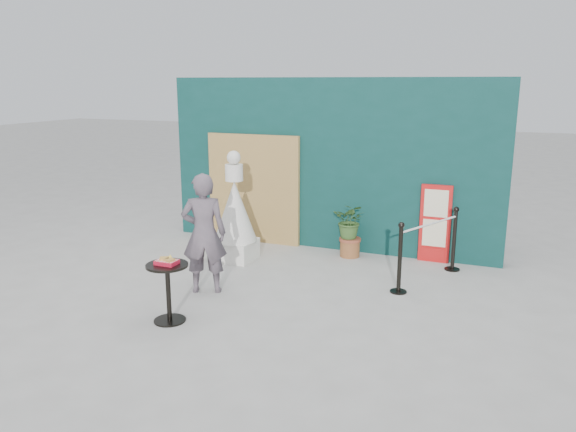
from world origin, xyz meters
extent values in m
plane|color=#ADAAA5|center=(0.00, 0.00, 0.00)|extent=(60.00, 60.00, 0.00)
cube|color=#0B322F|center=(0.00, 3.15, 1.50)|extent=(6.00, 0.30, 3.00)
cube|color=tan|center=(-1.40, 2.94, 1.00)|extent=(1.80, 0.08, 2.00)
imported|color=#62545E|center=(-0.92, 0.33, 0.86)|extent=(0.74, 0.63, 1.71)
cube|color=red|center=(1.90, 2.96, 0.65)|extent=(0.50, 0.06, 1.30)
cube|color=beige|center=(1.90, 2.92, 1.00)|extent=(0.38, 0.02, 0.45)
cube|color=beige|center=(1.90, 2.92, 0.50)|extent=(0.38, 0.02, 0.45)
cube|color=red|center=(1.90, 2.92, 0.15)|extent=(0.38, 0.02, 0.18)
cube|color=white|center=(-1.20, 1.82, 0.17)|extent=(0.62, 0.62, 0.34)
cone|color=silver|center=(-1.20, 1.82, 0.84)|extent=(0.72, 0.72, 1.01)
cylinder|color=white|center=(-1.20, 1.82, 1.48)|extent=(0.29, 0.29, 0.27)
sphere|color=white|center=(-1.20, 1.82, 1.73)|extent=(0.22, 0.22, 0.22)
cylinder|color=black|center=(-0.81, -0.74, 0.01)|extent=(0.40, 0.40, 0.02)
cylinder|color=black|center=(-0.81, -0.74, 0.36)|extent=(0.06, 0.06, 0.72)
cylinder|color=black|center=(-0.81, -0.74, 0.73)|extent=(0.52, 0.52, 0.03)
cube|color=red|center=(-0.81, -0.74, 0.78)|extent=(0.26, 0.19, 0.05)
cube|color=red|center=(-0.81, -0.74, 0.80)|extent=(0.24, 0.17, 0.00)
cube|color=#DEA851|center=(-0.85, -0.73, 0.82)|extent=(0.15, 0.14, 0.02)
cube|color=tan|center=(-0.76, -0.76, 0.82)|extent=(0.13, 0.13, 0.02)
cone|color=yellow|center=(-0.79, -0.69, 0.83)|extent=(0.06, 0.06, 0.06)
cylinder|color=brown|center=(0.53, 2.70, 0.14)|extent=(0.33, 0.33, 0.28)
cylinder|color=#994032|center=(0.53, 2.70, 0.30)|extent=(0.37, 0.37, 0.05)
imported|color=#335524|center=(0.53, 2.70, 0.63)|extent=(0.55, 0.48, 0.61)
cylinder|color=black|center=(1.65, 1.33, 0.01)|extent=(0.24, 0.24, 0.02)
cylinder|color=black|center=(1.65, 1.33, 0.48)|extent=(0.06, 0.06, 0.96)
sphere|color=black|center=(1.65, 1.33, 0.99)|extent=(0.09, 0.09, 0.09)
cylinder|color=black|center=(2.25, 2.63, 0.01)|extent=(0.24, 0.24, 0.02)
cylinder|color=black|center=(2.25, 2.63, 0.48)|extent=(0.06, 0.06, 0.96)
sphere|color=black|center=(2.25, 2.63, 0.99)|extent=(0.09, 0.09, 0.09)
cylinder|color=silver|center=(1.95, 1.98, 0.88)|extent=(0.63, 1.31, 0.03)
camera|label=1|loc=(3.04, -6.23, 2.93)|focal=35.00mm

